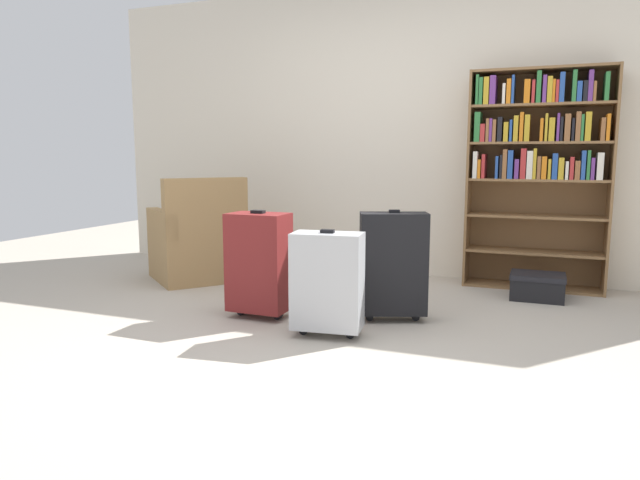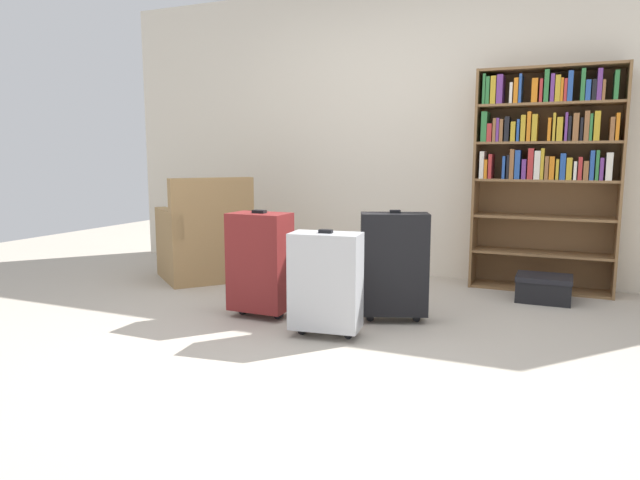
{
  "view_description": "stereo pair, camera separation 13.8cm",
  "coord_description": "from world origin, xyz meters",
  "px_view_note": "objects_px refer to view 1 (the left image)",
  "views": [
    {
      "loc": [
        1.2,
        -2.97,
        1.08
      ],
      "look_at": [
        -0.11,
        0.36,
        0.55
      ],
      "focal_mm": 31.98,
      "sensor_mm": 36.0,
      "label": 1
    },
    {
      "loc": [
        1.33,
        -2.92,
        1.08
      ],
      "look_at": [
        -0.11,
        0.36,
        0.55
      ],
      "focal_mm": 31.98,
      "sensor_mm": 36.0,
      "label": 2
    }
  ],
  "objects_px": {
    "armchair": "(198,244)",
    "suitcase_silver": "(327,281)",
    "storage_box": "(537,286)",
    "mug": "(240,280)",
    "suitcase_black": "(393,264)",
    "bookshelf": "(538,158)",
    "suitcase_dark_red": "(259,262)"
  },
  "relations": [
    {
      "from": "bookshelf",
      "to": "armchair",
      "type": "relative_size",
      "value": 1.78
    },
    {
      "from": "suitcase_dark_red",
      "to": "suitcase_black",
      "type": "relative_size",
      "value": 0.98
    },
    {
      "from": "armchair",
      "to": "suitcase_black",
      "type": "relative_size",
      "value": 1.34
    },
    {
      "from": "storage_box",
      "to": "bookshelf",
      "type": "bearing_deg",
      "value": 97.54
    },
    {
      "from": "armchair",
      "to": "suitcase_dark_red",
      "type": "height_order",
      "value": "armchair"
    },
    {
      "from": "suitcase_silver",
      "to": "suitcase_black",
      "type": "xyz_separation_m",
      "value": [
        0.28,
        0.47,
        0.04
      ]
    },
    {
      "from": "mug",
      "to": "suitcase_black",
      "type": "distance_m",
      "value": 1.56
    },
    {
      "from": "storage_box",
      "to": "suitcase_dark_red",
      "type": "distance_m",
      "value": 2.13
    },
    {
      "from": "suitcase_dark_red",
      "to": "suitcase_silver",
      "type": "relative_size",
      "value": 1.11
    },
    {
      "from": "mug",
      "to": "suitcase_silver",
      "type": "bearing_deg",
      "value": -40.35
    },
    {
      "from": "bookshelf",
      "to": "suitcase_black",
      "type": "xyz_separation_m",
      "value": [
        -0.83,
        -1.35,
        -0.68
      ]
    },
    {
      "from": "armchair",
      "to": "storage_box",
      "type": "relative_size",
      "value": 2.5
    },
    {
      "from": "armchair",
      "to": "suitcase_black",
      "type": "bearing_deg",
      "value": -17.79
    },
    {
      "from": "storage_box",
      "to": "suitcase_silver",
      "type": "bearing_deg",
      "value": -129.49
    },
    {
      "from": "mug",
      "to": "suitcase_black",
      "type": "relative_size",
      "value": 0.16
    },
    {
      "from": "suitcase_black",
      "to": "armchair",
      "type": "bearing_deg",
      "value": 162.21
    },
    {
      "from": "suitcase_dark_red",
      "to": "suitcase_black",
      "type": "distance_m",
      "value": 0.89
    },
    {
      "from": "suitcase_dark_red",
      "to": "storage_box",
      "type": "bearing_deg",
      "value": 34.58
    },
    {
      "from": "bookshelf",
      "to": "armchair",
      "type": "bearing_deg",
      "value": -164.84
    },
    {
      "from": "storage_box",
      "to": "suitcase_black",
      "type": "distance_m",
      "value": 1.33
    },
    {
      "from": "armchair",
      "to": "storage_box",
      "type": "height_order",
      "value": "armchair"
    },
    {
      "from": "bookshelf",
      "to": "suitcase_black",
      "type": "relative_size",
      "value": 2.39
    },
    {
      "from": "armchair",
      "to": "suitcase_silver",
      "type": "distance_m",
      "value": 1.94
    },
    {
      "from": "mug",
      "to": "storage_box",
      "type": "height_order",
      "value": "storage_box"
    },
    {
      "from": "armchair",
      "to": "storage_box",
      "type": "xyz_separation_m",
      "value": [
        2.79,
        0.34,
        -0.21
      ]
    },
    {
      "from": "bookshelf",
      "to": "suitcase_black",
      "type": "bearing_deg",
      "value": -121.65
    },
    {
      "from": "mug",
      "to": "storage_box",
      "type": "bearing_deg",
      "value": 10.72
    },
    {
      "from": "mug",
      "to": "suitcase_black",
      "type": "bearing_deg",
      "value": -19.58
    },
    {
      "from": "bookshelf",
      "to": "armchair",
      "type": "xyz_separation_m",
      "value": [
        -2.73,
        -0.74,
        -0.75
      ]
    },
    {
      "from": "suitcase_dark_red",
      "to": "armchair",
      "type": "bearing_deg",
      "value": 140.52
    },
    {
      "from": "mug",
      "to": "storage_box",
      "type": "relative_size",
      "value": 0.3
    },
    {
      "from": "storage_box",
      "to": "suitcase_black",
      "type": "height_order",
      "value": "suitcase_black"
    }
  ]
}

